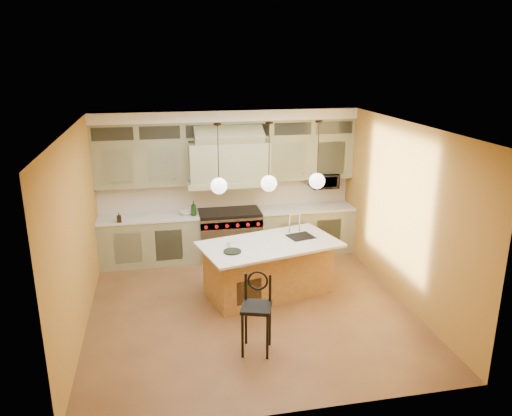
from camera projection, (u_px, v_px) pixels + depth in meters
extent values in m
plane|color=brown|center=(250.00, 307.00, 8.00)|extent=(5.00, 5.00, 0.00)
plane|color=white|center=(249.00, 126.00, 7.14)|extent=(5.00, 5.00, 0.00)
plane|color=#AE7D2F|center=(226.00, 182.00, 9.91)|extent=(5.00, 0.00, 5.00)
plane|color=#AE7D2F|center=(293.00, 297.00, 5.23)|extent=(5.00, 0.00, 5.00)
plane|color=#AE7D2F|center=(77.00, 233.00, 7.10)|extent=(0.00, 5.00, 5.00)
plane|color=#AE7D2F|center=(402.00, 212.00, 8.04)|extent=(0.00, 5.00, 5.00)
cube|color=gray|center=(150.00, 240.00, 9.61)|extent=(1.90, 0.65, 0.90)
cube|color=gray|center=(305.00, 230.00, 10.19)|extent=(1.90, 0.65, 0.90)
cube|color=white|center=(149.00, 217.00, 9.47)|extent=(1.90, 0.68, 0.04)
cube|color=white|center=(305.00, 208.00, 10.05)|extent=(1.90, 0.68, 0.04)
cube|color=beige|center=(227.00, 194.00, 9.96)|extent=(5.00, 0.04, 0.56)
cube|color=gray|center=(141.00, 164.00, 9.30)|extent=(1.75, 0.35, 0.85)
cube|color=gray|center=(308.00, 157.00, 9.91)|extent=(1.75, 0.35, 0.85)
cube|color=gray|center=(229.00, 161.00, 9.44)|extent=(1.50, 0.70, 0.75)
cube|color=gray|center=(229.00, 182.00, 9.55)|extent=(1.60, 0.76, 0.10)
cube|color=#333833|center=(227.00, 129.00, 9.43)|extent=(5.00, 0.35, 0.35)
cube|color=white|center=(227.00, 115.00, 9.33)|extent=(5.00, 0.47, 0.20)
cube|color=silver|center=(230.00, 235.00, 9.88)|extent=(1.20, 0.70, 0.90)
cube|color=black|center=(229.00, 212.00, 9.74)|extent=(1.20, 0.70, 0.06)
cube|color=silver|center=(232.00, 225.00, 9.48)|extent=(1.20, 0.06, 0.14)
cube|color=#905F33|center=(268.00, 269.00, 8.36)|extent=(2.16, 1.40, 0.88)
cube|color=white|center=(270.00, 244.00, 8.18)|extent=(2.46, 1.70, 0.04)
cube|color=black|center=(301.00, 238.00, 8.48)|extent=(0.50, 0.47, 0.05)
cylinder|color=black|center=(242.00, 336.00, 6.60)|extent=(0.04, 0.04, 0.64)
cylinder|color=black|center=(267.00, 337.00, 6.56)|extent=(0.04, 0.04, 0.64)
cylinder|color=black|center=(246.00, 323.00, 6.91)|extent=(0.04, 0.04, 0.64)
cylinder|color=black|center=(270.00, 324.00, 6.87)|extent=(0.04, 0.04, 0.64)
cube|color=black|center=(256.00, 307.00, 6.63)|extent=(0.49, 0.49, 0.05)
torus|color=black|center=(258.00, 281.00, 6.70)|extent=(0.28, 0.12, 0.28)
imported|color=black|center=(324.00, 181.00, 10.04)|extent=(0.54, 0.37, 0.30)
imported|color=black|center=(194.00, 208.00, 9.47)|extent=(0.11, 0.12, 0.28)
imported|color=black|center=(119.00, 218.00, 9.11)|extent=(0.09, 0.09, 0.18)
imported|color=silver|center=(186.00, 213.00, 9.57)|extent=(0.28, 0.28, 0.06)
imported|color=white|center=(229.00, 243.00, 8.03)|extent=(0.12, 0.12, 0.10)
cylinder|color=#2D2319|center=(217.00, 124.00, 7.49)|extent=(0.12, 0.12, 0.03)
cylinder|color=#2D2319|center=(218.00, 153.00, 7.62)|extent=(0.02, 0.02, 0.93)
sphere|color=white|center=(219.00, 186.00, 7.78)|extent=(0.26, 0.26, 0.26)
cylinder|color=#2D2319|center=(269.00, 123.00, 7.64)|extent=(0.12, 0.12, 0.03)
cylinder|color=#2D2319|center=(269.00, 151.00, 7.77)|extent=(0.02, 0.02, 0.93)
sphere|color=white|center=(269.00, 183.00, 7.93)|extent=(0.26, 0.26, 0.26)
cylinder|color=#2D2319|center=(319.00, 121.00, 7.79)|extent=(0.12, 0.12, 0.03)
cylinder|color=#2D2319|center=(318.00, 150.00, 7.92)|extent=(0.02, 0.02, 0.93)
sphere|color=white|center=(317.00, 181.00, 8.08)|extent=(0.26, 0.26, 0.26)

